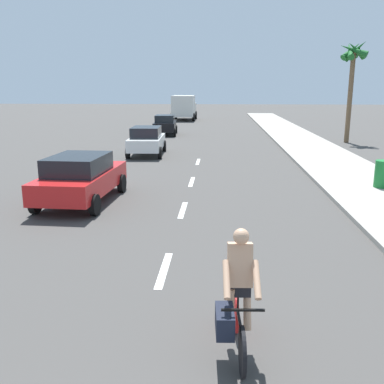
{
  "coord_description": "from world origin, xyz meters",
  "views": [
    {
      "loc": [
        1.12,
        -0.61,
        3.65
      ],
      "look_at": [
        0.43,
        9.87,
        1.1
      ],
      "focal_mm": 40.31,
      "sensor_mm": 36.0,
      "label": 1
    }
  ],
  "objects_px": {
    "cyclist": "(236,298)",
    "trash_bin_far": "(383,174)",
    "parked_car_white": "(147,140)",
    "palm_tree_far": "(353,62)",
    "parked_car_red": "(81,177)",
    "parked_car_black": "(165,124)",
    "delivery_truck": "(184,107)"
  },
  "relations": [
    {
      "from": "palm_tree_far",
      "to": "parked_car_black",
      "type": "bearing_deg",
      "value": 162.47
    },
    {
      "from": "parked_car_black",
      "to": "delivery_truck",
      "type": "xyz_separation_m",
      "value": [
        0.16,
        16.14,
        0.67
      ]
    },
    {
      "from": "parked_car_black",
      "to": "parked_car_red",
      "type": "bearing_deg",
      "value": -93.62
    },
    {
      "from": "parked_car_black",
      "to": "delivery_truck",
      "type": "height_order",
      "value": "delivery_truck"
    },
    {
      "from": "parked_car_black",
      "to": "trash_bin_far",
      "type": "relative_size",
      "value": 4.11
    },
    {
      "from": "cyclist",
      "to": "palm_tree_far",
      "type": "height_order",
      "value": "palm_tree_far"
    },
    {
      "from": "parked_car_white",
      "to": "palm_tree_far",
      "type": "relative_size",
      "value": 0.61
    },
    {
      "from": "parked_car_white",
      "to": "trash_bin_far",
      "type": "bearing_deg",
      "value": -41.24
    },
    {
      "from": "parked_car_red",
      "to": "parked_car_white",
      "type": "bearing_deg",
      "value": 90.33
    },
    {
      "from": "cyclist",
      "to": "parked_car_black",
      "type": "distance_m",
      "value": 29.16
    },
    {
      "from": "cyclist",
      "to": "trash_bin_far",
      "type": "bearing_deg",
      "value": -121.73
    },
    {
      "from": "parked_car_white",
      "to": "delivery_truck",
      "type": "distance_m",
      "value": 26.74
    },
    {
      "from": "parked_car_black",
      "to": "delivery_truck",
      "type": "distance_m",
      "value": 16.16
    },
    {
      "from": "trash_bin_far",
      "to": "cyclist",
      "type": "bearing_deg",
      "value": -118.85
    },
    {
      "from": "trash_bin_far",
      "to": "parked_car_red",
      "type": "bearing_deg",
      "value": -167.59
    },
    {
      "from": "cyclist",
      "to": "parked_car_white",
      "type": "relative_size",
      "value": 0.44
    },
    {
      "from": "cyclist",
      "to": "palm_tree_far",
      "type": "bearing_deg",
      "value": -111.59
    },
    {
      "from": "palm_tree_far",
      "to": "trash_bin_far",
      "type": "distance_m",
      "value": 15.45
    },
    {
      "from": "delivery_truck",
      "to": "palm_tree_far",
      "type": "distance_m",
      "value": 24.29
    },
    {
      "from": "parked_car_red",
      "to": "delivery_truck",
      "type": "height_order",
      "value": "delivery_truck"
    },
    {
      "from": "parked_car_red",
      "to": "parked_car_black",
      "type": "relative_size",
      "value": 1.11
    },
    {
      "from": "parked_car_black",
      "to": "cyclist",
      "type": "bearing_deg",
      "value": -84.21
    },
    {
      "from": "delivery_truck",
      "to": "parked_car_white",
      "type": "bearing_deg",
      "value": -89.38
    },
    {
      "from": "parked_car_black",
      "to": "parked_car_white",
      "type": "bearing_deg",
      "value": -91.64
    },
    {
      "from": "cyclist",
      "to": "trash_bin_far",
      "type": "relative_size",
      "value": 1.87
    },
    {
      "from": "delivery_truck",
      "to": "palm_tree_far",
      "type": "bearing_deg",
      "value": -57.33
    },
    {
      "from": "palm_tree_far",
      "to": "trash_bin_far",
      "type": "height_order",
      "value": "palm_tree_far"
    },
    {
      "from": "parked_car_white",
      "to": "palm_tree_far",
      "type": "bearing_deg",
      "value": 24.54
    },
    {
      "from": "parked_car_white",
      "to": "cyclist",
      "type": "bearing_deg",
      "value": -79.1
    },
    {
      "from": "palm_tree_far",
      "to": "trash_bin_far",
      "type": "relative_size",
      "value": 6.99
    },
    {
      "from": "cyclist",
      "to": "delivery_truck",
      "type": "xyz_separation_m",
      "value": [
        -4.5,
        44.92,
        0.67
      ]
    },
    {
      "from": "cyclist",
      "to": "palm_tree_far",
      "type": "distance_m",
      "value": 26.43
    }
  ]
}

